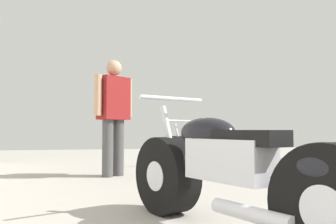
# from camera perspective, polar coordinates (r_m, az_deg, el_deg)

# --- Properties ---
(ground_plane) EXTENTS (16.73, 16.73, 0.00)m
(ground_plane) POSITION_cam_1_polar(r_m,az_deg,el_deg) (3.60, 4.01, -13.78)
(ground_plane) COLOR #A8A399
(motorcycle_maroon_cruiser) EXTENTS (1.06, 1.91, 0.94)m
(motorcycle_maroon_cruiser) POSITION_cam_1_polar(r_m,az_deg,el_deg) (2.19, 11.03, -10.53)
(motorcycle_maroon_cruiser) COLOR black
(motorcycle_maroon_cruiser) RESTS_ON ground_plane
(motorcycle_black_naked) EXTENTS (1.01, 1.71, 0.85)m
(motorcycle_black_naked) POSITION_cam_1_polar(r_m,az_deg,el_deg) (5.70, 5.77, -6.23)
(motorcycle_black_naked) COLOR black
(motorcycle_black_naked) RESTS_ON ground_plane
(mechanic_in_blue) EXTENTS (0.60, 0.51, 1.70)m
(mechanic_in_blue) POSITION_cam_1_polar(r_m,az_deg,el_deg) (4.97, -9.26, 0.31)
(mechanic_in_blue) COLOR #4C4C4C
(mechanic_in_blue) RESTS_ON ground_plane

